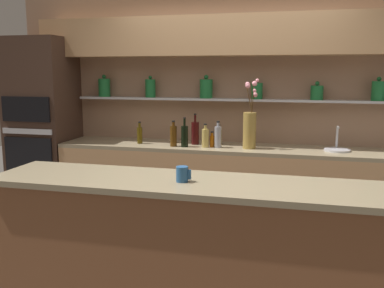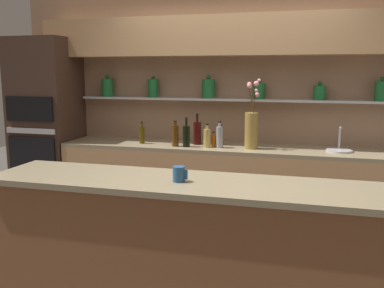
{
  "view_description": "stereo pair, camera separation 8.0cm",
  "coord_description": "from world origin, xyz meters",
  "px_view_note": "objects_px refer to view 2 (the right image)",
  "views": [
    {
      "loc": [
        0.72,
        -3.24,
        1.71
      ],
      "look_at": [
        -0.17,
        0.29,
        1.1
      ],
      "focal_mm": 40.0,
      "sensor_mm": 36.0,
      "label": 1
    },
    {
      "loc": [
        0.8,
        -3.22,
        1.71
      ],
      "look_at": [
        -0.17,
        0.29,
        1.1
      ],
      "focal_mm": 40.0,
      "sensor_mm": 36.0,
      "label": 2
    }
  ],
  "objects_px": {
    "bottle_spirit_2": "(175,136)",
    "bottle_spirit_1": "(220,137)",
    "coffee_mug": "(179,174)",
    "bottle_sauce_3": "(214,140)",
    "bottle_wine_4": "(197,133)",
    "bottle_oil_0": "(221,137)",
    "bottle_wine_6": "(186,136)",
    "sink_fixture": "(339,149)",
    "flower_vase": "(252,127)",
    "bottle_spirit_5": "(207,138)",
    "oven_tower": "(47,127)",
    "bottle_oil_7": "(142,134)"
  },
  "relations": [
    {
      "from": "bottle_spirit_2",
      "to": "bottle_wine_4",
      "type": "height_order",
      "value": "bottle_wine_4"
    },
    {
      "from": "sink_fixture",
      "to": "bottle_spirit_2",
      "type": "distance_m",
      "value": 1.7
    },
    {
      "from": "flower_vase",
      "to": "bottle_wine_4",
      "type": "distance_m",
      "value": 0.63
    },
    {
      "from": "oven_tower",
      "to": "bottle_spirit_1",
      "type": "xyz_separation_m",
      "value": [
        2.14,
        -0.09,
        -0.01
      ]
    },
    {
      "from": "bottle_oil_0",
      "to": "coffee_mug",
      "type": "relative_size",
      "value": 2.28
    },
    {
      "from": "bottle_spirit_1",
      "to": "bottle_spirit_2",
      "type": "relative_size",
      "value": 1.01
    },
    {
      "from": "bottle_sauce_3",
      "to": "bottle_wine_4",
      "type": "relative_size",
      "value": 0.49
    },
    {
      "from": "oven_tower",
      "to": "bottle_spirit_5",
      "type": "relative_size",
      "value": 8.37
    },
    {
      "from": "flower_vase",
      "to": "coffee_mug",
      "type": "bearing_deg",
      "value": -96.53
    },
    {
      "from": "sink_fixture",
      "to": "oven_tower",
      "type": "bearing_deg",
      "value": -179.78
    },
    {
      "from": "bottle_spirit_2",
      "to": "bottle_sauce_3",
      "type": "height_order",
      "value": "bottle_spirit_2"
    },
    {
      "from": "bottle_spirit_2",
      "to": "bottle_spirit_5",
      "type": "bearing_deg",
      "value": 5.45
    },
    {
      "from": "bottle_wine_4",
      "to": "bottle_wine_6",
      "type": "relative_size",
      "value": 1.07
    },
    {
      "from": "flower_vase",
      "to": "bottle_spirit_1",
      "type": "distance_m",
      "value": 0.35
    },
    {
      "from": "sink_fixture",
      "to": "bottle_spirit_2",
      "type": "bearing_deg",
      "value": -174.92
    },
    {
      "from": "flower_vase",
      "to": "coffee_mug",
      "type": "distance_m",
      "value": 1.88
    },
    {
      "from": "coffee_mug",
      "to": "flower_vase",
      "type": "bearing_deg",
      "value": 83.47
    },
    {
      "from": "bottle_spirit_2",
      "to": "bottle_oil_0",
      "type": "bearing_deg",
      "value": 25.67
    },
    {
      "from": "flower_vase",
      "to": "bottle_spirit_1",
      "type": "height_order",
      "value": "flower_vase"
    },
    {
      "from": "oven_tower",
      "to": "bottle_oil_0",
      "type": "relative_size",
      "value": 9.36
    },
    {
      "from": "sink_fixture",
      "to": "bottle_wine_6",
      "type": "distance_m",
      "value": 1.57
    },
    {
      "from": "bottle_spirit_1",
      "to": "bottle_wine_6",
      "type": "bearing_deg",
      "value": -173.27
    },
    {
      "from": "bottle_oil_0",
      "to": "bottle_oil_7",
      "type": "xyz_separation_m",
      "value": [
        -0.87,
        -0.13,
        0.01
      ]
    },
    {
      "from": "bottle_oil_7",
      "to": "coffee_mug",
      "type": "distance_m",
      "value": 2.13
    },
    {
      "from": "bottle_spirit_5",
      "to": "flower_vase",
      "type": "bearing_deg",
      "value": 5.23
    },
    {
      "from": "oven_tower",
      "to": "bottle_wine_4",
      "type": "relative_size",
      "value": 6.18
    },
    {
      "from": "bottle_spirit_2",
      "to": "coffee_mug",
      "type": "height_order",
      "value": "bottle_spirit_2"
    },
    {
      "from": "bottle_sauce_3",
      "to": "oven_tower",
      "type": "bearing_deg",
      "value": 178.04
    },
    {
      "from": "bottle_spirit_1",
      "to": "bottle_spirit_2",
      "type": "height_order",
      "value": "bottle_spirit_1"
    },
    {
      "from": "bottle_wine_4",
      "to": "bottle_oil_7",
      "type": "relative_size",
      "value": 1.38
    },
    {
      "from": "bottle_oil_0",
      "to": "bottle_sauce_3",
      "type": "relative_size",
      "value": 1.34
    },
    {
      "from": "bottle_oil_0",
      "to": "bottle_spirit_5",
      "type": "height_order",
      "value": "bottle_spirit_5"
    },
    {
      "from": "bottle_wine_6",
      "to": "flower_vase",
      "type": "bearing_deg",
      "value": 6.16
    },
    {
      "from": "bottle_spirit_5",
      "to": "coffee_mug",
      "type": "xyz_separation_m",
      "value": [
        0.25,
        -1.82,
        0.05
      ]
    },
    {
      "from": "bottle_oil_7",
      "to": "coffee_mug",
      "type": "relative_size",
      "value": 2.49
    },
    {
      "from": "oven_tower",
      "to": "bottle_spirit_2",
      "type": "height_order",
      "value": "oven_tower"
    },
    {
      "from": "bottle_spirit_1",
      "to": "bottle_oil_7",
      "type": "distance_m",
      "value": 0.9
    },
    {
      "from": "bottle_spirit_5",
      "to": "sink_fixture",
      "type": "bearing_deg",
      "value": 4.99
    },
    {
      "from": "bottle_wine_4",
      "to": "bottle_oil_7",
      "type": "distance_m",
      "value": 0.62
    },
    {
      "from": "flower_vase",
      "to": "sink_fixture",
      "type": "height_order",
      "value": "flower_vase"
    },
    {
      "from": "bottle_spirit_1",
      "to": "bottle_sauce_3",
      "type": "distance_m",
      "value": 0.09
    },
    {
      "from": "sink_fixture",
      "to": "bottle_wine_4",
      "type": "bearing_deg",
      "value": 178.68
    },
    {
      "from": "bottle_oil_0",
      "to": "bottle_sauce_3",
      "type": "distance_m",
      "value": 0.16
    },
    {
      "from": "bottle_spirit_2",
      "to": "bottle_spirit_1",
      "type": "bearing_deg",
      "value": 5.16
    },
    {
      "from": "oven_tower",
      "to": "bottle_spirit_1",
      "type": "bearing_deg",
      "value": -2.51
    },
    {
      "from": "bottle_sauce_3",
      "to": "bottle_wine_6",
      "type": "xyz_separation_m",
      "value": [
        -0.29,
        -0.07,
        0.05
      ]
    },
    {
      "from": "bottle_spirit_5",
      "to": "bottle_sauce_3",
      "type": "bearing_deg",
      "value": 26.96
    },
    {
      "from": "bottle_oil_0",
      "to": "bottle_wine_6",
      "type": "distance_m",
      "value": 0.4
    },
    {
      "from": "flower_vase",
      "to": "bottle_wine_6",
      "type": "distance_m",
      "value": 0.7
    },
    {
      "from": "coffee_mug",
      "to": "bottle_sauce_3",
      "type": "bearing_deg",
      "value": 95.66
    }
  ]
}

